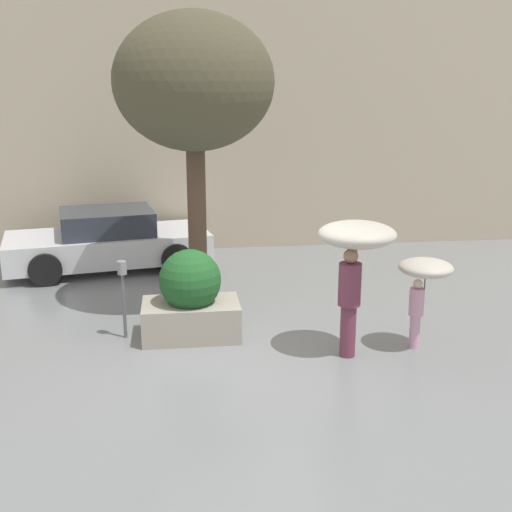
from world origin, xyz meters
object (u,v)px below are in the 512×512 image
object	(u,v)px
person_adult	(355,248)
street_tree	(194,85)
person_child	(424,276)
planter_box	(191,299)
parked_car_near	(108,241)
parking_meter	(123,283)

from	to	relation	value
person_adult	street_tree	bearing A→B (deg)	87.99
person_adult	person_child	distance (m)	1.13
planter_box	person_child	size ratio (longest dim) A/B	1.09
person_child	parked_car_near	bearing A→B (deg)	158.97
planter_box	parking_meter	bearing A→B (deg)	175.18
person_child	street_tree	bearing A→B (deg)	166.91
person_adult	person_child	size ratio (longest dim) A/B	1.42
person_adult	parking_meter	size ratio (longest dim) A/B	1.59
parked_car_near	parking_meter	distance (m)	4.07
parked_car_near	street_tree	bearing A→B (deg)	-155.67
planter_box	person_child	xyz separation A→B (m)	(3.31, -0.88, 0.50)
person_adult	person_child	xyz separation A→B (m)	(1.04, 0.05, -0.45)
person_adult	parked_car_near	bearing A→B (deg)	85.08
person_adult	parking_meter	world-z (taller)	person_adult
person_adult	person_child	world-z (taller)	person_adult
person_adult	street_tree	xyz separation A→B (m)	(-2.09, 2.44, 2.18)
person_adult	parking_meter	distance (m)	3.49
parked_car_near	street_tree	size ratio (longest dim) A/B	0.89
planter_box	parked_car_near	world-z (taller)	planter_box
street_tree	parking_meter	bearing A→B (deg)	-129.60
person_child	parked_car_near	world-z (taller)	person_child
planter_box	street_tree	distance (m)	3.49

